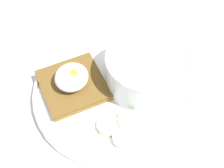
% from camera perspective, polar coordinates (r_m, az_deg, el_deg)
% --- Properties ---
extents(ground_plane, '(1.20, 1.20, 0.02)m').
position_cam_1_polar(ground_plane, '(0.54, 0.00, -2.46)').
color(ground_plane, beige).
rests_on(ground_plane, ground).
extents(plate, '(0.26, 0.26, 0.02)m').
position_cam_1_polar(plate, '(0.52, 0.00, -1.39)').
color(plate, white).
rests_on(plate, ground_plane).
extents(oatmeal_bowl, '(0.13, 0.13, 0.07)m').
position_cam_1_polar(oatmeal_bowl, '(0.51, 6.10, 2.80)').
color(oatmeal_bowl, white).
rests_on(oatmeal_bowl, plate).
extents(toast_slice, '(0.14, 0.14, 0.01)m').
position_cam_1_polar(toast_slice, '(0.52, -7.14, -0.20)').
color(toast_slice, brown).
rests_on(toast_slice, plate).
extents(poached_egg, '(0.06, 0.05, 0.03)m').
position_cam_1_polar(poached_egg, '(0.50, -7.37, 1.26)').
color(poached_egg, white).
rests_on(poached_egg, toast_slice).
extents(banana_slice_front, '(0.04, 0.04, 0.01)m').
position_cam_1_polar(banana_slice_front, '(0.48, -0.73, -7.57)').
color(banana_slice_front, beige).
rests_on(banana_slice_front, plate).
extents(banana_slice_left, '(0.05, 0.05, 0.02)m').
position_cam_1_polar(banana_slice_left, '(0.48, 3.10, -6.96)').
color(banana_slice_left, '#F7F2BB').
rests_on(banana_slice_left, plate).
extents(banana_slice_back, '(0.04, 0.04, 0.01)m').
position_cam_1_polar(banana_slice_back, '(0.47, 2.25, -9.85)').
color(banana_slice_back, '#F1EBC7').
rests_on(banana_slice_back, plate).
extents(knife, '(0.13, 0.05, 0.01)m').
position_cam_1_polar(knife, '(0.62, 17.07, 6.71)').
color(knife, silver).
rests_on(knife, ground_plane).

